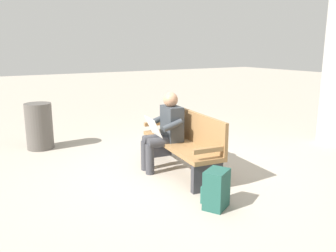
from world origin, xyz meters
TOP-DOWN VIEW (x-y plane):
  - ground_plane at (0.00, 0.00)m, footprint 40.00×40.00m
  - bench_near at (-0.01, -0.07)m, footprint 1.84×0.69m
  - person_seated at (0.20, 0.14)m, footprint 0.60×0.60m
  - backpack at (-1.24, 0.30)m, footprint 0.36×0.38m
  - trash_bin at (2.34, 1.54)m, footprint 0.47×0.47m

SIDE VIEW (x-z plane):
  - ground_plane at x=0.00m, z-range 0.00..0.00m
  - backpack at x=-1.24m, z-range 0.00..0.46m
  - trash_bin at x=2.34m, z-range 0.00..0.84m
  - bench_near at x=-0.01m, z-range 0.01..0.91m
  - person_seated at x=0.20m, z-range 0.04..1.22m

